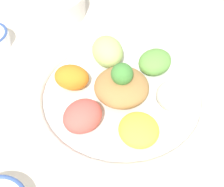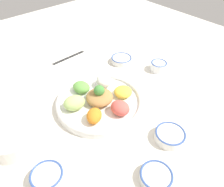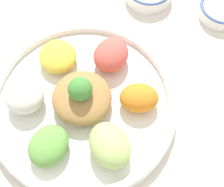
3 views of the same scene
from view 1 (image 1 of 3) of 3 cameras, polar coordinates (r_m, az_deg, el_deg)
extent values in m
plane|color=silver|center=(0.70, 1.81, 0.25)|extent=(2.40, 2.40, 0.00)
cylinder|color=white|center=(0.68, 1.70, -0.71)|extent=(0.38, 0.38, 0.02)
torus|color=white|center=(0.67, 1.73, 0.12)|extent=(0.38, 0.38, 0.02)
ellipsoid|color=#6BAD4C|center=(0.72, 7.79, 5.83)|extent=(0.08, 0.09, 0.05)
ellipsoid|color=#B7DB7A|center=(0.73, -0.82, 7.72)|extent=(0.11, 0.10, 0.06)
ellipsoid|color=orange|center=(0.68, -7.38, 2.96)|extent=(0.10, 0.09, 0.05)
ellipsoid|color=#E55B51|center=(0.60, -5.38, -4.12)|extent=(0.08, 0.09, 0.06)
ellipsoid|color=yellow|center=(0.59, 4.92, -6.63)|extent=(0.10, 0.10, 0.04)
ellipsoid|color=white|center=(0.65, 11.33, -0.39)|extent=(0.10, 0.10, 0.05)
ellipsoid|color=#AD7F47|center=(0.66, 1.76, 1.24)|extent=(0.12, 0.12, 0.05)
sphere|color=#478E3D|center=(0.63, 1.85, 3.60)|extent=(0.05, 0.05, 0.05)
cylinder|color=silver|center=(0.93, -10.45, 15.82)|extent=(0.17, 0.17, 0.06)
cube|color=silver|center=(0.98, 7.26, 15.99)|extent=(0.03, 0.09, 0.01)
ellipsoid|color=silver|center=(0.93, 5.03, 14.47)|extent=(0.05, 0.05, 0.01)
camera|label=2|loc=(0.83, -74.37, 31.94)|focal=35.00mm
camera|label=3|loc=(0.70, 2.98, 54.30)|focal=50.00mm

